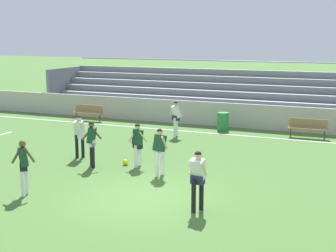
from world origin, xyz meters
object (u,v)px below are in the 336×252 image
object	(u,v)px
player_dark_deep_cover	(23,162)
player_white_challenging	(198,175)
bleacher_stand	(208,93)
player_dark_trailing_run	(92,140)
player_white_overlapping	(176,116)
trash_bin	(223,121)
bench_far_left	(308,126)
player_dark_wide_left	(160,148)
soccer_ball	(125,162)
player_dark_pressing_high	(138,141)
player_white_wide_right	(79,132)
bench_near_wall_gap	(88,111)

from	to	relation	value
player_dark_deep_cover	player_white_challenging	size ratio (longest dim) A/B	1.00
player_white_challenging	bleacher_stand	bearing A→B (deg)	106.99
player_dark_trailing_run	player_white_overlapping	distance (m)	6.28
trash_bin	player_white_overlapping	bearing A→B (deg)	-124.44
bench_far_left	player_white_overlapping	size ratio (longest dim) A/B	1.04
trash_bin	player_dark_trailing_run	xyz separation A→B (m)	(-2.50, -8.63, 0.57)
player_dark_wide_left	soccer_ball	xyz separation A→B (m)	(-1.75, 0.78, -0.88)
bleacher_stand	player_dark_trailing_run	world-z (taller)	bleacher_stand
player_white_overlapping	soccer_ball	distance (m)	5.59
player_dark_trailing_run	soccer_ball	xyz separation A→B (m)	(1.01, 0.71, -0.92)
trash_bin	player_dark_wide_left	world-z (taller)	player_dark_wide_left
bleacher_stand	player_dark_deep_cover	xyz separation A→B (m)	(-0.61, -16.15, -0.38)
player_dark_trailing_run	player_dark_wide_left	bearing A→B (deg)	-1.43
trash_bin	bleacher_stand	bearing A→B (deg)	118.02
bench_far_left	player_dark_trailing_run	bearing A→B (deg)	-128.50
player_dark_trailing_run	player_dark_pressing_high	bearing A→B (deg)	24.76
player_dark_trailing_run	player_white_challenging	world-z (taller)	same
player_white_overlapping	player_dark_trailing_run	bearing A→B (deg)	-97.78
bench_far_left	player_white_challenging	bearing A→B (deg)	-98.17
bleacher_stand	player_dark_wide_left	size ratio (longest dim) A/B	12.16
player_dark_pressing_high	player_white_overlapping	xyz separation A→B (m)	(-0.68, 5.52, 0.07)
bleacher_stand	bench_far_left	xyz separation A→B (m)	(6.33, -4.12, -0.87)
player_dark_trailing_run	player_white_overlapping	size ratio (longest dim) A/B	1.00
player_white_wide_right	bench_near_wall_gap	bearing A→B (deg)	119.54
bleacher_stand	bench_near_wall_gap	bearing A→B (deg)	-144.63
bleacher_stand	player_white_wide_right	world-z (taller)	bleacher_stand
player_dark_deep_cover	soccer_ball	xyz separation A→B (m)	(1.22, 4.28, -0.92)
player_white_wide_right	player_white_challenging	size ratio (longest dim) A/B	1.00
bench_near_wall_gap	player_white_wide_right	bearing A→B (deg)	-60.46
trash_bin	player_white_challenging	xyz separation A→B (m)	(2.61, -11.46, 0.57)
player_white_challenging	player_white_overlapping	size ratio (longest dim) A/B	1.00
player_dark_pressing_high	player_white_overlapping	world-z (taller)	player_white_overlapping
trash_bin	soccer_ball	world-z (taller)	trash_bin
bleacher_stand	player_white_wide_right	distance (m)	11.68
player_dark_wide_left	player_white_challenging	xyz separation A→B (m)	(2.35, -2.76, 0.03)
bench_far_left	soccer_ball	world-z (taller)	bench_far_left
bleacher_stand	player_dark_pressing_high	size ratio (longest dim) A/B	12.48
bench_far_left	player_white_challenging	distance (m)	11.42
player_dark_pressing_high	player_dark_wide_left	distance (m)	1.45
player_dark_wide_left	soccer_ball	size ratio (longest dim) A/B	7.59
player_dark_wide_left	soccer_ball	bearing A→B (deg)	155.98
bench_far_left	player_white_overlapping	distance (m)	6.30
soccer_ball	player_dark_trailing_run	bearing A→B (deg)	-144.74
player_dark_pressing_high	player_white_wide_right	world-z (taller)	player_white_wide_right
bench_far_left	player_dark_deep_cover	world-z (taller)	player_dark_deep_cover
bench_far_left	player_dark_deep_cover	xyz separation A→B (m)	(-6.94, -12.03, 0.49)
bench_far_left	player_white_wide_right	xyz separation A→B (m)	(-7.91, -7.45, 0.49)
player_dark_pressing_high	player_dark_deep_cover	bearing A→B (deg)	-112.17
bench_far_left	player_dark_trailing_run	world-z (taller)	player_dark_trailing_run
bench_far_left	trash_bin	world-z (taller)	trash_bin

